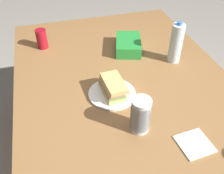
{
  "coord_description": "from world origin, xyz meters",
  "views": [
    {
      "loc": [
        1.0,
        -0.36,
        1.63
      ],
      "look_at": [
        0.07,
        -0.09,
        0.83
      ],
      "focal_mm": 41.36,
      "sensor_mm": 36.0,
      "label": 1
    }
  ],
  "objects_px": {
    "dining_table": "(125,95)",
    "soda_can_red": "(42,39)",
    "chip_bag": "(128,45)",
    "plastic_cup_stack": "(140,115)",
    "sandwich": "(113,87)",
    "paper_plate": "(112,94)",
    "water_bottle_tall": "(176,43)"
  },
  "relations": [
    {
      "from": "soda_can_red",
      "to": "chip_bag",
      "type": "relative_size",
      "value": 0.53
    },
    {
      "from": "chip_bag",
      "to": "plastic_cup_stack",
      "type": "distance_m",
      "value": 0.65
    },
    {
      "from": "paper_plate",
      "to": "chip_bag",
      "type": "height_order",
      "value": "chip_bag"
    },
    {
      "from": "sandwich",
      "to": "chip_bag",
      "type": "height_order",
      "value": "sandwich"
    },
    {
      "from": "dining_table",
      "to": "soda_can_red",
      "type": "relative_size",
      "value": 13.67
    },
    {
      "from": "plastic_cup_stack",
      "to": "soda_can_red",
      "type": "bearing_deg",
      "value": -156.34
    },
    {
      "from": "paper_plate",
      "to": "water_bottle_tall",
      "type": "relative_size",
      "value": 0.97
    },
    {
      "from": "dining_table",
      "to": "paper_plate",
      "type": "xyz_separation_m",
      "value": [
        0.07,
        -0.09,
        0.09
      ]
    },
    {
      "from": "dining_table",
      "to": "soda_can_red",
      "type": "bearing_deg",
      "value": -141.09
    },
    {
      "from": "dining_table",
      "to": "chip_bag",
      "type": "distance_m",
      "value": 0.36
    },
    {
      "from": "paper_plate",
      "to": "chip_bag",
      "type": "relative_size",
      "value": 1.03
    },
    {
      "from": "paper_plate",
      "to": "sandwich",
      "type": "bearing_deg",
      "value": 30.64
    },
    {
      "from": "plastic_cup_stack",
      "to": "sandwich",
      "type": "bearing_deg",
      "value": -168.1
    },
    {
      "from": "paper_plate",
      "to": "sandwich",
      "type": "relative_size",
      "value": 1.26
    },
    {
      "from": "chip_bag",
      "to": "plastic_cup_stack",
      "type": "height_order",
      "value": "plastic_cup_stack"
    },
    {
      "from": "chip_bag",
      "to": "dining_table",
      "type": "bearing_deg",
      "value": -3.72
    },
    {
      "from": "dining_table",
      "to": "soda_can_red",
      "type": "xyz_separation_m",
      "value": [
        -0.49,
        -0.39,
        0.14
      ]
    },
    {
      "from": "soda_can_red",
      "to": "chip_bag",
      "type": "xyz_separation_m",
      "value": [
        0.17,
        0.51,
        -0.03
      ]
    },
    {
      "from": "dining_table",
      "to": "plastic_cup_stack",
      "type": "bearing_deg",
      "value": -7.51
    },
    {
      "from": "dining_table",
      "to": "paper_plate",
      "type": "bearing_deg",
      "value": -53.77
    },
    {
      "from": "sandwich",
      "to": "plastic_cup_stack",
      "type": "distance_m",
      "value": 0.25
    },
    {
      "from": "plastic_cup_stack",
      "to": "chip_bag",
      "type": "bearing_deg",
      "value": 165.77
    },
    {
      "from": "sandwich",
      "to": "soda_can_red",
      "type": "distance_m",
      "value": 0.64
    },
    {
      "from": "sandwich",
      "to": "plastic_cup_stack",
      "type": "height_order",
      "value": "plastic_cup_stack"
    },
    {
      "from": "paper_plate",
      "to": "sandwich",
      "type": "height_order",
      "value": "sandwich"
    },
    {
      "from": "dining_table",
      "to": "chip_bag",
      "type": "height_order",
      "value": "chip_bag"
    },
    {
      "from": "sandwich",
      "to": "plastic_cup_stack",
      "type": "xyz_separation_m",
      "value": [
        0.24,
        0.05,
        0.03
      ]
    },
    {
      "from": "soda_can_red",
      "to": "water_bottle_tall",
      "type": "bearing_deg",
      "value": 63.79
    },
    {
      "from": "dining_table",
      "to": "sandwich",
      "type": "xyz_separation_m",
      "value": [
        0.07,
        -0.09,
        0.13
      ]
    },
    {
      "from": "sandwich",
      "to": "soda_can_red",
      "type": "bearing_deg",
      "value": -151.79
    },
    {
      "from": "sandwich",
      "to": "soda_can_red",
      "type": "height_order",
      "value": "soda_can_red"
    },
    {
      "from": "soda_can_red",
      "to": "chip_bag",
      "type": "distance_m",
      "value": 0.54
    }
  ]
}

